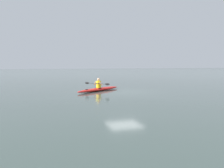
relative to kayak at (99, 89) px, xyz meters
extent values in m
plane|color=#384742|center=(-1.59, 1.24, -0.12)|extent=(160.00, 160.00, 0.00)
ellipsoid|color=red|center=(0.00, 0.00, 0.00)|extent=(4.24, 3.37, 0.24)
torus|color=black|center=(0.08, 0.06, 0.10)|extent=(0.72, 0.72, 0.04)
cylinder|color=black|center=(1.17, 0.88, 0.11)|extent=(0.18, 0.18, 0.02)
cylinder|color=yellow|center=(0.04, 0.03, 0.39)|extent=(0.36, 0.36, 0.53)
sphere|color=tan|center=(0.04, 0.03, 0.76)|extent=(0.21, 0.21, 0.21)
cylinder|color=black|center=(0.20, 0.15, 0.45)|extent=(1.19, 1.57, 0.03)
ellipsoid|color=black|center=(-0.38, 0.93, 0.45)|extent=(0.27, 0.34, 0.17)
ellipsoid|color=black|center=(0.78, -0.63, 0.45)|extent=(0.27, 0.34, 0.17)
cylinder|color=tan|center=(-0.06, 0.30, 0.46)|extent=(0.30, 0.21, 0.34)
cylinder|color=tan|center=(0.27, -0.14, 0.46)|extent=(0.15, 0.32, 0.34)
camera|label=1|loc=(5.23, 18.76, 1.98)|focal=41.16mm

